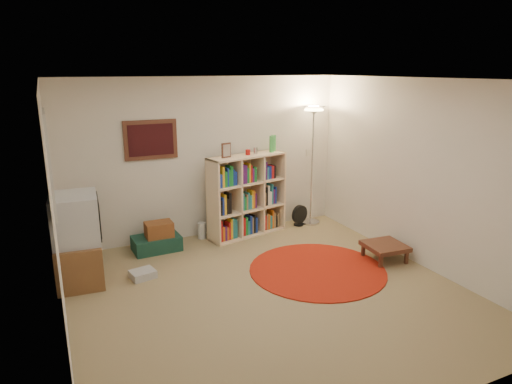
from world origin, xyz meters
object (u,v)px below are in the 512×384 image
floor_fan (299,215)px  floor_lamp (313,127)px  suitcase (157,243)px  side_table (385,247)px  bookshelf (246,197)px  tv_stand (78,241)px

floor_fan → floor_lamp: bearing=-7.7°
floor_lamp → suitcase: 3.14m
suitcase → side_table: bearing=-33.8°
suitcase → bookshelf: bearing=-0.6°
tv_stand → side_table: (3.92, -1.08, -0.35)m
floor_fan → suitcase: (-2.48, -0.07, -0.07)m
suitcase → side_table: 3.30m
bookshelf → suitcase: (-1.47, -0.06, -0.52)m
floor_fan → tv_stand: 3.66m
floor_fan → suitcase: 2.48m
floor_fan → suitcase: size_ratio=0.52×
floor_lamp → floor_fan: (-0.24, -0.04, -1.50)m
bookshelf → side_table: (1.35, -1.76, -0.43)m
floor_lamp → suitcase: bearing=-177.8°
bookshelf → floor_fan: (1.00, 0.02, -0.45)m
suitcase → floor_fan: bearing=-1.1°
suitcase → tv_stand: bearing=-153.2°
floor_fan → side_table: (0.35, -1.78, 0.02)m
side_table → floor_fan: bearing=101.2°
suitcase → side_table: side_table is taller
bookshelf → side_table: 2.26m
bookshelf → floor_lamp: size_ratio=0.78×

